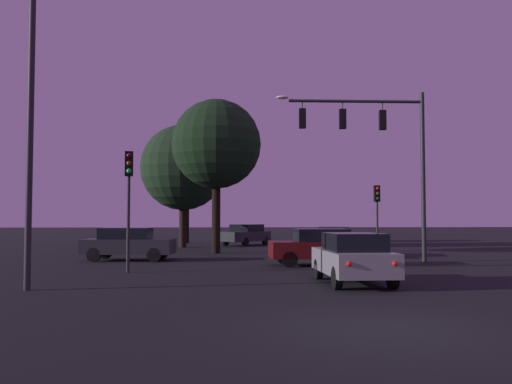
{
  "coord_description": "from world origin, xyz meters",
  "views": [
    {
      "loc": [
        -2.92,
        -9.56,
        1.96
      ],
      "look_at": [
        -1.49,
        12.92,
        3.06
      ],
      "focal_mm": 37.92,
      "sensor_mm": 36.0,
      "label": 1
    }
  ],
  "objects_px": {
    "traffic_light_corner_right": "(129,187)",
    "tree_center_horizon": "(216,145)",
    "traffic_signal_mast_arm": "(378,140)",
    "car_parked_lot": "(334,241)",
    "traffic_light_corner_left": "(377,205)",
    "parking_lot_lamp_post": "(31,94)",
    "tree_behind_sign": "(186,173)",
    "car_crossing_left": "(319,246)",
    "car_far_lane": "(246,234)",
    "car_crossing_right": "(128,243)",
    "tree_left_far": "(183,168)",
    "car_nearside_lane": "(353,257)"
  },
  "relations": [
    {
      "from": "car_crossing_right",
      "to": "parking_lot_lamp_post",
      "type": "height_order",
      "value": "parking_lot_lamp_post"
    },
    {
      "from": "traffic_light_corner_left",
      "to": "car_nearside_lane",
      "type": "distance_m",
      "value": 14.03
    },
    {
      "from": "car_parked_lot",
      "to": "tree_center_horizon",
      "type": "distance_m",
      "value": 8.59
    },
    {
      "from": "traffic_light_corner_right",
      "to": "tree_center_horizon",
      "type": "height_order",
      "value": "tree_center_horizon"
    },
    {
      "from": "car_crossing_right",
      "to": "car_parked_lot",
      "type": "height_order",
      "value": "same"
    },
    {
      "from": "car_crossing_right",
      "to": "tree_behind_sign",
      "type": "xyz_separation_m",
      "value": [
        1.52,
        17.56,
        4.73
      ]
    },
    {
      "from": "tree_behind_sign",
      "to": "car_far_lane",
      "type": "bearing_deg",
      "value": -39.34
    },
    {
      "from": "car_nearside_lane",
      "to": "car_crossing_left",
      "type": "bearing_deg",
      "value": 89.04
    },
    {
      "from": "traffic_light_corner_left",
      "to": "traffic_light_corner_right",
      "type": "relative_size",
      "value": 0.86
    },
    {
      "from": "car_parked_lot",
      "to": "car_crossing_left",
      "type": "bearing_deg",
      "value": -108.49
    },
    {
      "from": "traffic_light_corner_right",
      "to": "car_crossing_left",
      "type": "height_order",
      "value": "traffic_light_corner_right"
    },
    {
      "from": "traffic_signal_mast_arm",
      "to": "car_far_lane",
      "type": "relative_size",
      "value": 1.77
    },
    {
      "from": "traffic_signal_mast_arm",
      "to": "traffic_light_corner_left",
      "type": "height_order",
      "value": "traffic_signal_mast_arm"
    },
    {
      "from": "car_crossing_left",
      "to": "car_far_lane",
      "type": "bearing_deg",
      "value": 97.59
    },
    {
      "from": "car_parked_lot",
      "to": "car_far_lane",
      "type": "bearing_deg",
      "value": 108.54
    },
    {
      "from": "car_crossing_right",
      "to": "car_parked_lot",
      "type": "distance_m",
      "value": 10.28
    },
    {
      "from": "car_far_lane",
      "to": "traffic_light_corner_right",
      "type": "bearing_deg",
      "value": -104.8
    },
    {
      "from": "car_crossing_right",
      "to": "traffic_light_corner_right",
      "type": "bearing_deg",
      "value": -80.38
    },
    {
      "from": "car_crossing_left",
      "to": "tree_center_horizon",
      "type": "relative_size",
      "value": 0.47
    },
    {
      "from": "traffic_signal_mast_arm",
      "to": "parking_lot_lamp_post",
      "type": "height_order",
      "value": "parking_lot_lamp_post"
    },
    {
      "from": "traffic_light_corner_right",
      "to": "tree_center_horizon",
      "type": "distance_m",
      "value": 11.41
    },
    {
      "from": "traffic_signal_mast_arm",
      "to": "tree_center_horizon",
      "type": "bearing_deg",
      "value": 139.35
    },
    {
      "from": "tree_center_horizon",
      "to": "tree_behind_sign",
      "type": "bearing_deg",
      "value": 101.2
    },
    {
      "from": "traffic_light_corner_left",
      "to": "parking_lot_lamp_post",
      "type": "distance_m",
      "value": 19.83
    },
    {
      "from": "traffic_light_corner_right",
      "to": "car_nearside_lane",
      "type": "bearing_deg",
      "value": -27.44
    },
    {
      "from": "car_nearside_lane",
      "to": "tree_center_horizon",
      "type": "relative_size",
      "value": 0.47
    },
    {
      "from": "traffic_signal_mast_arm",
      "to": "tree_center_horizon",
      "type": "xyz_separation_m",
      "value": [
        -7.41,
        6.36,
        0.62
      ]
    },
    {
      "from": "tree_left_far",
      "to": "car_crossing_right",
      "type": "bearing_deg",
      "value": -98.86
    },
    {
      "from": "parking_lot_lamp_post",
      "to": "tree_left_far",
      "type": "bearing_deg",
      "value": 82.89
    },
    {
      "from": "traffic_signal_mast_arm",
      "to": "tree_behind_sign",
      "type": "xyz_separation_m",
      "value": [
        -9.92,
        19.05,
        0.03
      ]
    },
    {
      "from": "car_crossing_right",
      "to": "car_far_lane",
      "type": "relative_size",
      "value": 0.99
    },
    {
      "from": "tree_left_far",
      "to": "tree_center_horizon",
      "type": "bearing_deg",
      "value": -69.86
    },
    {
      "from": "tree_behind_sign",
      "to": "tree_left_far",
      "type": "height_order",
      "value": "tree_left_far"
    },
    {
      "from": "car_nearside_lane",
      "to": "tree_left_far",
      "type": "relative_size",
      "value": 0.49
    },
    {
      "from": "car_parked_lot",
      "to": "car_crossing_right",
      "type": "bearing_deg",
      "value": -169.14
    },
    {
      "from": "car_nearside_lane",
      "to": "car_crossing_left",
      "type": "height_order",
      "value": "same"
    },
    {
      "from": "tree_behind_sign",
      "to": "tree_left_far",
      "type": "bearing_deg",
      "value": -88.08
    },
    {
      "from": "traffic_signal_mast_arm",
      "to": "car_parked_lot",
      "type": "xyz_separation_m",
      "value": [
        -1.35,
        3.43,
        -4.71
      ]
    },
    {
      "from": "car_crossing_left",
      "to": "tree_center_horizon",
      "type": "height_order",
      "value": "tree_center_horizon"
    },
    {
      "from": "traffic_light_corner_left",
      "to": "traffic_light_corner_right",
      "type": "height_order",
      "value": "traffic_light_corner_right"
    },
    {
      "from": "car_crossing_right",
      "to": "tree_center_horizon",
      "type": "bearing_deg",
      "value": 50.36
    },
    {
      "from": "car_crossing_left",
      "to": "tree_behind_sign",
      "type": "bearing_deg",
      "value": 108.3
    },
    {
      "from": "parking_lot_lamp_post",
      "to": "traffic_light_corner_left",
      "type": "bearing_deg",
      "value": 45.34
    },
    {
      "from": "traffic_light_corner_left",
      "to": "tree_left_far",
      "type": "distance_m",
      "value": 13.7
    },
    {
      "from": "traffic_light_corner_left",
      "to": "tree_center_horizon",
      "type": "bearing_deg",
      "value": 171.95
    },
    {
      "from": "car_crossing_right",
      "to": "tree_center_horizon",
      "type": "xyz_separation_m",
      "value": [
        4.03,
        4.87,
        5.33
      ]
    },
    {
      "from": "car_nearside_lane",
      "to": "tree_behind_sign",
      "type": "relative_size",
      "value": 0.55
    },
    {
      "from": "traffic_light_corner_right",
      "to": "tree_behind_sign",
      "type": "bearing_deg",
      "value": 88.64
    },
    {
      "from": "car_nearside_lane",
      "to": "car_parked_lot",
      "type": "distance_m",
      "value": 11.58
    },
    {
      "from": "parking_lot_lamp_post",
      "to": "tree_behind_sign",
      "type": "distance_m",
      "value": 28.03
    }
  ]
}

